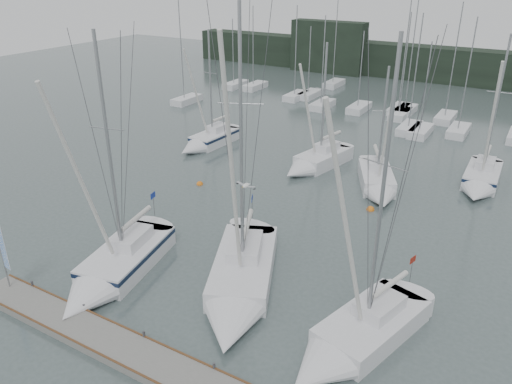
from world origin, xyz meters
TOP-DOWN VIEW (x-y plane):
  - ground at (0.00, 0.00)m, footprint 160.00×160.00m
  - dock at (0.00, -5.00)m, footprint 24.00×2.00m
  - far_treeline at (0.00, 62.00)m, footprint 90.00×4.00m
  - far_building_left at (-20.00, 60.00)m, footprint 12.00×3.00m
  - mast_forest at (-0.21, 41.37)m, footprint 56.39×25.19m
  - sailboat_near_left at (-7.03, -1.17)m, footprint 4.75×9.70m
  - sailboat_near_center at (0.02, 1.02)m, footprint 7.28×11.07m
  - sailboat_near_right at (6.52, 0.22)m, footprint 5.09×9.02m
  - sailboat_mid_a at (-15.59, 19.98)m, footprint 2.91×7.71m
  - sailboat_mid_b at (-4.26, 19.97)m, footprint 4.10×8.16m
  - sailboat_mid_c at (2.10, 18.22)m, footprint 5.44×8.11m
  - sailboat_mid_d at (8.87, 23.01)m, footprint 2.70×7.81m
  - buoy_b at (2.65, 14.89)m, footprint 0.59×0.59m
  - buoy_c at (-10.81, 12.32)m, footprint 0.54×0.54m
  - dock_banner at (-10.83, -4.74)m, footprint 0.62×0.12m
  - seagull at (1.96, -1.25)m, footprint 0.93×0.43m

SIDE VIEW (x-z plane):
  - ground at x=0.00m, z-range 0.00..0.00m
  - buoy_b at x=2.65m, z-range -0.29..0.29m
  - buoy_c at x=-10.81m, z-range -0.27..0.27m
  - dock at x=0.00m, z-range 0.00..0.40m
  - mast_forest at x=-0.21m, z-range -6.80..7.73m
  - sailboat_near_right at x=6.52m, z-range -7.01..8.11m
  - sailboat_mid_c at x=2.10m, z-range -4.59..5.73m
  - sailboat_near_center at x=0.02m, z-range -8.10..9.24m
  - sailboat_mid_b at x=-4.26m, z-range -5.12..6.27m
  - sailboat_mid_a at x=-15.59m, z-range -5.27..6.43m
  - sailboat_mid_d at x=8.87m, z-range -5.70..6.87m
  - sailboat_near_left at x=-7.03m, z-range -6.66..7.88m
  - far_treeline at x=0.00m, z-range 0.00..5.00m
  - dock_banner at x=-10.83m, z-range 0.77..4.86m
  - far_building_left at x=-20.00m, z-range 0.00..8.00m
  - seagull at x=1.96m, z-range 7.89..8.08m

